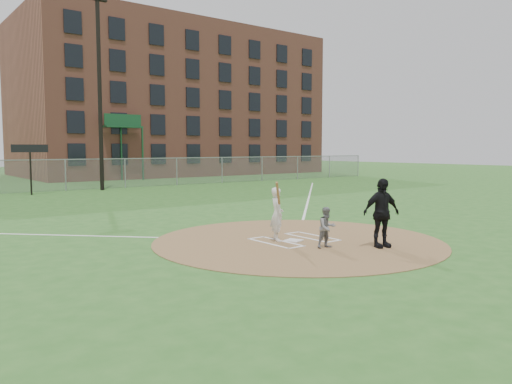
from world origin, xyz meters
TOP-DOWN VIEW (x-y plane):
  - ground at (0.00, 0.00)m, footprint 140.00×140.00m
  - dirt_circle at (0.00, 0.00)m, footprint 8.40×8.40m
  - home_plate at (-0.17, -0.00)m, footprint 0.58×0.58m
  - foul_line_first at (9.00, 9.00)m, footprint 17.04×17.04m
  - catcher at (-0.12, -1.29)m, footprint 0.59×0.49m
  - umpire at (1.11, -2.12)m, footprint 1.19×0.75m
  - batters_boxes at (0.00, 0.15)m, footprint 2.08×1.88m
  - batter_at_plate at (-0.52, 0.32)m, footprint 0.83×0.96m
  - outfield_fence at (0.00, 22.00)m, footprint 56.08×0.08m
  - brick_warehouse at (16.00, 37.96)m, footprint 30.00×17.17m
  - light_pole at (2.00, 21.00)m, footprint 1.20×0.30m
  - scoreboard_sign at (-2.50, 20.20)m, footprint 2.00×0.10m

SIDE VIEW (x-z plane):
  - ground at x=0.00m, z-range 0.00..0.00m
  - foul_line_first at x=9.00m, z-range 0.00..0.01m
  - dirt_circle at x=0.00m, z-range 0.00..0.02m
  - batters_boxes at x=0.00m, z-range 0.02..0.03m
  - home_plate at x=-0.17m, z-range 0.02..0.05m
  - catcher at x=-0.12m, z-range 0.02..1.13m
  - batter_at_plate at x=-0.52m, z-range -0.08..1.70m
  - umpire at x=1.11m, z-range 0.02..1.90m
  - outfield_fence at x=0.00m, z-range 0.00..2.03m
  - scoreboard_sign at x=-2.50m, z-range 0.92..3.85m
  - light_pole at x=2.00m, z-range 0.50..12.72m
  - brick_warehouse at x=16.00m, z-range 0.00..15.00m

